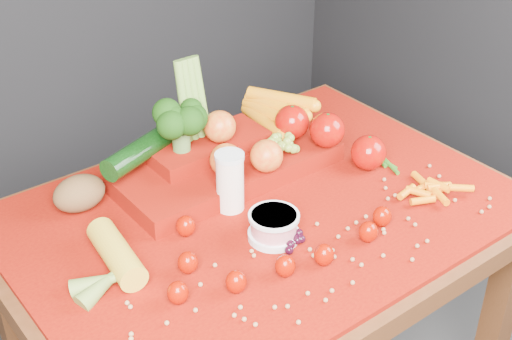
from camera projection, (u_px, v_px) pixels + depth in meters
table at (261, 248)px, 1.59m from camera, size 1.10×0.80×0.75m
red_cloth at (262, 211)px, 1.54m from camera, size 1.05×0.75×0.01m
milk_glass at (230, 180)px, 1.50m from camera, size 0.06×0.06×0.13m
yogurt_bowl at (274, 225)px, 1.43m from camera, size 0.11×0.11×0.06m
strawberry_scatter at (255, 253)px, 1.37m from camera, size 0.54×0.28×0.05m
dark_grape_cluster at (292, 241)px, 1.42m from camera, size 0.06×0.05×0.03m
soybean_scatter at (324, 253)px, 1.40m from camera, size 0.84×0.24×0.01m
corn_ear at (111, 271)px, 1.32m from camera, size 0.20×0.24×0.06m
potato at (79, 193)px, 1.52m from camera, size 0.12×0.08×0.08m
baby_carrot_pile at (431, 189)px, 1.57m from camera, size 0.18×0.17×0.03m
green_bean_pile at (378, 158)px, 1.71m from camera, size 0.14×0.12×0.01m
produce_mound at (239, 149)px, 1.63m from camera, size 0.60×0.37×0.27m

